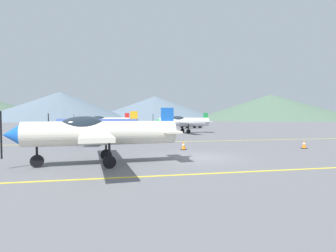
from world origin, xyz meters
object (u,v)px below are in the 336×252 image
airplane_mid (94,125)px  airplane_far (182,122)px  airplane_near (96,132)px  car_sedan (191,124)px  traffic_cone_front (184,145)px  traffic_cone_side (304,144)px  airplane_back (103,121)px

airplane_mid → airplane_far: (10.55, 10.19, 0.00)m
airplane_near → car_sedan: (15.08, 35.00, -0.67)m
airplane_near → traffic_cone_front: 7.15m
traffic_cone_front → traffic_cone_side: 8.52m
airplane_near → airplane_mid: size_ratio=1.00×
airplane_near → traffic_cone_side: bearing=14.0°
airplane_near → airplane_far: 23.47m
airplane_mid → airplane_back: 15.14m
airplane_back → traffic_cone_front: size_ratio=15.24×
car_sedan → traffic_cone_front: (-9.65, -30.51, -0.56)m
airplane_near → traffic_cone_front: size_ratio=15.27×
traffic_cone_front → car_sedan: bearing=72.4°
airplane_mid → airplane_far: size_ratio=1.00×
airplane_back → car_sedan: airplane_back is taller
airplane_far → airplane_back: same height
traffic_cone_front → airplane_far: bearing=75.7°
airplane_far → airplane_mid: bearing=-136.0°
airplane_near → traffic_cone_side: airplane_near is taller
traffic_cone_front → traffic_cone_side: bearing=-7.0°
airplane_mid → traffic_cone_front: airplane_mid is taller
car_sedan → traffic_cone_front: size_ratio=7.87×
airplane_far → airplane_near: bearing=-114.5°
airplane_back → car_sedan: 17.96m
airplane_back → airplane_far: bearing=-25.6°
airplane_near → car_sedan: bearing=66.7°
airplane_mid → traffic_cone_side: (14.71, -7.70, -1.23)m
airplane_near → traffic_cone_side: 14.37m
traffic_cone_side → airplane_back: bearing=122.4°
airplane_near → airplane_back: (-0.62, 26.30, 0.00)m
airplane_mid → airplane_back: (0.19, 15.14, 0.00)m
airplane_mid → airplane_far: 14.67m
airplane_mid → traffic_cone_front: size_ratio=15.26×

